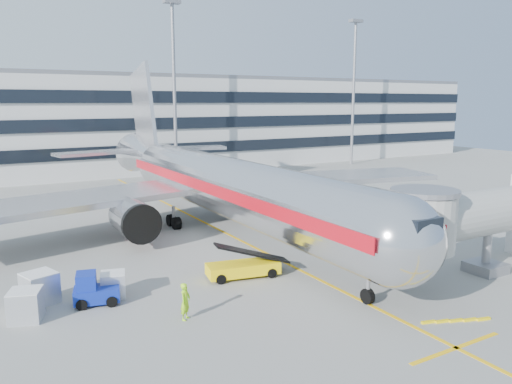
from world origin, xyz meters
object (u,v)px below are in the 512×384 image
cargo_container_right (113,285)px  cargo_container_front (26,305)px  baggage_tug (94,290)px  belt_loader (243,267)px  cargo_container_left (40,288)px  ramp_worker (185,301)px  main_jet (216,182)px

cargo_container_right → cargo_container_front: size_ratio=0.85×
baggage_tug → cargo_container_right: 1.37m
belt_loader → cargo_container_front: bearing=-179.8°
cargo_container_left → ramp_worker: (6.32, -6.21, 0.10)m
cargo_container_left → cargo_container_right: bearing=-16.7°
main_jet → belt_loader: main_jet is taller
baggage_tug → ramp_worker: 5.83m
belt_loader → ramp_worker: belt_loader is taller
belt_loader → cargo_container_front: (-12.99, -0.04, 0.16)m
belt_loader → cargo_container_right: bearing=173.6°
baggage_tug → cargo_container_right: size_ratio=1.63×
cargo_container_left → main_jet: bearing=32.5°
belt_loader → cargo_container_front: size_ratio=2.55×
baggage_tug → ramp_worker: bearing=-50.3°
belt_loader → cargo_container_right: belt_loader is taller
cargo_container_left → baggage_tug: bearing=-33.6°
main_jet → cargo_container_left: (-16.04, -10.23, -3.34)m
baggage_tug → cargo_container_left: baggage_tug is taller
main_jet → ramp_worker: main_jet is taller
main_jet → baggage_tug: (-13.44, -11.97, -3.42)m
cargo_container_left → cargo_container_right: size_ratio=1.25×
cargo_container_left → belt_loader: bearing=-9.8°
main_jet → baggage_tug: size_ratio=18.43×
cargo_container_right → ramp_worker: (2.48, -5.06, 0.26)m
baggage_tug → belt_loader: bearing=-2.1°
baggage_tug → cargo_container_front: (-3.55, -0.38, 0.02)m
baggage_tug → cargo_container_front: baggage_tug is taller
cargo_container_left → ramp_worker: 8.87m
cargo_container_right → ramp_worker: 5.64m
baggage_tug → cargo_container_right: bearing=24.7°
baggage_tug → ramp_worker: (3.72, -4.48, 0.18)m
ramp_worker → cargo_container_left: bearing=94.3°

